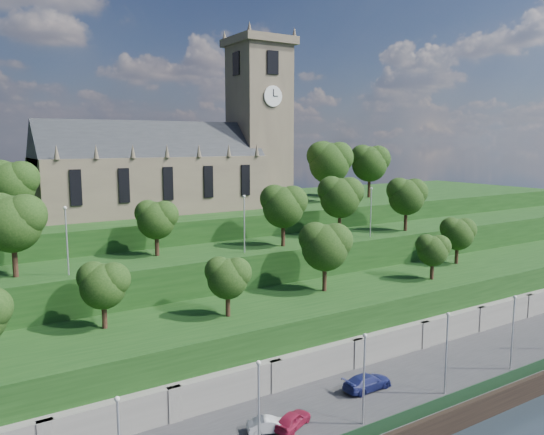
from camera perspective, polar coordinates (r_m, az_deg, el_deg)
promenade at (r=51.58m, az=8.71°, el=-19.85°), size 160.00×12.00×2.00m
fence at (r=47.39m, az=13.31°, el=-20.49°), size 160.00×0.10×1.20m
retaining_wall at (r=55.08m, az=4.52°, el=-16.13°), size 160.00×2.10×5.00m
embankment_lower at (r=59.06m, az=0.96°, el=-12.81°), size 160.00×12.00×8.00m
embankment_upper at (r=67.41m, az=-4.19°, el=-8.34°), size 160.00×10.00×12.00m
hilltop at (r=85.62m, az=-10.82°, el=-3.85°), size 160.00×32.00×15.00m
church at (r=80.38m, az=-9.54°, el=6.21°), size 38.60×12.35×27.60m
trees_lower at (r=57.57m, az=2.10°, el=-4.38°), size 64.33×8.41×8.06m
trees_upper at (r=66.37m, az=-0.69°, el=1.48°), size 58.38×7.83×8.39m
trees_hilltop at (r=80.27m, az=-7.75°, el=5.67°), size 75.85×16.13×10.37m
lamp_posts_promenade at (r=45.61m, az=9.87°, el=-16.08°), size 60.36×0.36×7.82m
lamp_posts_upper at (r=62.65m, az=-3.00°, el=-0.18°), size 40.36×0.36×6.92m
car_left at (r=46.31m, az=2.25°, el=-20.90°), size 4.14×2.96×1.31m
car_middle at (r=45.73m, az=-0.28°, el=-21.40°), size 3.78×2.43×1.18m
car_right at (r=52.95m, az=10.21°, el=-17.01°), size 5.10×2.14×1.47m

